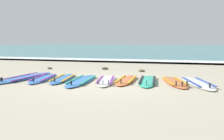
{
  "coord_description": "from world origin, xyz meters",
  "views": [
    {
      "loc": [
        1.99,
        -6.53,
        1.21
      ],
      "look_at": [
        0.01,
        1.01,
        0.25
      ],
      "focal_mm": 37.93,
      "sensor_mm": 36.0,
      "label": 1
    }
  ],
  "objects_px": {
    "surfboard_5": "(127,80)",
    "surfboard_7": "(174,82)",
    "surfboard_1": "(43,78)",
    "surfboard_4": "(106,81)",
    "surfboard_0": "(26,77)",
    "surfboard_8": "(198,83)",
    "surfboard_3": "(82,80)",
    "surfboard_6": "(148,81)",
    "surfboard_2": "(63,78)"
  },
  "relations": [
    {
      "from": "surfboard_1",
      "to": "surfboard_3",
      "type": "bearing_deg",
      "value": -3.06
    },
    {
      "from": "surfboard_8",
      "to": "surfboard_4",
      "type": "bearing_deg",
      "value": -173.59
    },
    {
      "from": "surfboard_0",
      "to": "surfboard_8",
      "type": "relative_size",
      "value": 1.16
    },
    {
      "from": "surfboard_3",
      "to": "surfboard_8",
      "type": "bearing_deg",
      "value": 7.69
    },
    {
      "from": "surfboard_0",
      "to": "surfboard_4",
      "type": "distance_m",
      "value": 2.7
    },
    {
      "from": "surfboard_2",
      "to": "surfboard_3",
      "type": "bearing_deg",
      "value": -16.39
    },
    {
      "from": "surfboard_4",
      "to": "surfboard_6",
      "type": "bearing_deg",
      "value": 12.85
    },
    {
      "from": "surfboard_2",
      "to": "surfboard_8",
      "type": "distance_m",
      "value": 4.03
    },
    {
      "from": "surfboard_5",
      "to": "surfboard_8",
      "type": "distance_m",
      "value": 2.04
    },
    {
      "from": "surfboard_3",
      "to": "surfboard_6",
      "type": "height_order",
      "value": "same"
    },
    {
      "from": "surfboard_2",
      "to": "surfboard_3",
      "type": "height_order",
      "value": "same"
    },
    {
      "from": "surfboard_0",
      "to": "surfboard_3",
      "type": "distance_m",
      "value": 1.99
    },
    {
      "from": "surfboard_4",
      "to": "surfboard_8",
      "type": "relative_size",
      "value": 0.92
    },
    {
      "from": "surfboard_0",
      "to": "surfboard_8",
      "type": "bearing_deg",
      "value": 3.76
    },
    {
      "from": "surfboard_0",
      "to": "surfboard_1",
      "type": "height_order",
      "value": "same"
    },
    {
      "from": "surfboard_2",
      "to": "surfboard_6",
      "type": "bearing_deg",
      "value": 4.82
    },
    {
      "from": "surfboard_2",
      "to": "surfboard_4",
      "type": "xyz_separation_m",
      "value": [
        1.42,
        -0.05,
        0.0
      ]
    },
    {
      "from": "surfboard_2",
      "to": "surfboard_4",
      "type": "height_order",
      "value": "same"
    },
    {
      "from": "surfboard_5",
      "to": "surfboard_7",
      "type": "bearing_deg",
      "value": 0.71
    },
    {
      "from": "surfboard_4",
      "to": "surfboard_6",
      "type": "height_order",
      "value": "same"
    },
    {
      "from": "surfboard_0",
      "to": "surfboard_5",
      "type": "relative_size",
      "value": 1.29
    },
    {
      "from": "surfboard_8",
      "to": "surfboard_5",
      "type": "bearing_deg",
      "value": -179.76
    },
    {
      "from": "surfboard_4",
      "to": "surfboard_8",
      "type": "bearing_deg",
      "value": 6.41
    },
    {
      "from": "surfboard_0",
      "to": "surfboard_1",
      "type": "distance_m",
      "value": 0.66
    },
    {
      "from": "surfboard_0",
      "to": "surfboard_8",
      "type": "distance_m",
      "value": 5.32
    },
    {
      "from": "surfboard_1",
      "to": "surfboard_2",
      "type": "xyz_separation_m",
      "value": [
        0.62,
        0.14,
        -0.0
      ]
    },
    {
      "from": "surfboard_2",
      "to": "surfboard_6",
      "type": "relative_size",
      "value": 1.0
    },
    {
      "from": "surfboard_3",
      "to": "surfboard_8",
      "type": "xyz_separation_m",
      "value": [
        3.31,
        0.45,
        0.0
      ]
    },
    {
      "from": "surfboard_4",
      "to": "surfboard_5",
      "type": "distance_m",
      "value": 0.64
    },
    {
      "from": "surfboard_2",
      "to": "surfboard_4",
      "type": "relative_size",
      "value": 1.03
    },
    {
      "from": "surfboard_0",
      "to": "surfboard_7",
      "type": "bearing_deg",
      "value": 4.38
    },
    {
      "from": "surfboard_2",
      "to": "surfboard_4",
      "type": "distance_m",
      "value": 1.42
    },
    {
      "from": "surfboard_0",
      "to": "surfboard_8",
      "type": "height_order",
      "value": "same"
    },
    {
      "from": "surfboard_3",
      "to": "surfboard_7",
      "type": "distance_m",
      "value": 2.71
    },
    {
      "from": "surfboard_6",
      "to": "surfboard_2",
      "type": "bearing_deg",
      "value": -175.18
    },
    {
      "from": "surfboard_3",
      "to": "surfboard_7",
      "type": "bearing_deg",
      "value": 9.68
    },
    {
      "from": "surfboard_7",
      "to": "surfboard_8",
      "type": "bearing_deg",
      "value": -0.78
    },
    {
      "from": "surfboard_0",
      "to": "surfboard_2",
      "type": "bearing_deg",
      "value": 4.92
    },
    {
      "from": "surfboard_2",
      "to": "surfboard_7",
      "type": "distance_m",
      "value": 3.39
    },
    {
      "from": "surfboard_1",
      "to": "surfboard_3",
      "type": "xyz_separation_m",
      "value": [
        1.33,
        -0.07,
        -0.0
      ]
    },
    {
      "from": "surfboard_5",
      "to": "surfboard_3",
      "type": "bearing_deg",
      "value": -161.02
    },
    {
      "from": "surfboard_5",
      "to": "surfboard_7",
      "type": "height_order",
      "value": "same"
    },
    {
      "from": "surfboard_3",
      "to": "surfboard_6",
      "type": "distance_m",
      "value": 1.97
    },
    {
      "from": "surfboard_1",
      "to": "surfboard_4",
      "type": "bearing_deg",
      "value": 2.36
    },
    {
      "from": "surfboard_0",
      "to": "surfboard_4",
      "type": "bearing_deg",
      "value": 1.19
    },
    {
      "from": "surfboard_3",
      "to": "surfboard_6",
      "type": "relative_size",
      "value": 1.09
    },
    {
      "from": "surfboard_0",
      "to": "surfboard_4",
      "type": "xyz_separation_m",
      "value": [
        2.7,
        0.06,
        0.0
      ]
    },
    {
      "from": "surfboard_5",
      "to": "surfboard_8",
      "type": "relative_size",
      "value": 0.9
    },
    {
      "from": "surfboard_0",
      "to": "surfboard_3",
      "type": "relative_size",
      "value": 1.12
    },
    {
      "from": "surfboard_7",
      "to": "surfboard_8",
      "type": "relative_size",
      "value": 0.92
    }
  ]
}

